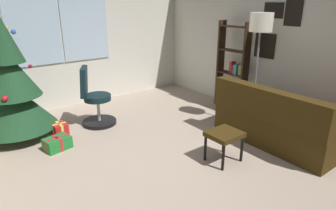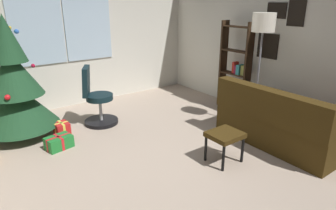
% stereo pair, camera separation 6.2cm
% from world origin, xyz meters
% --- Properties ---
extents(ground_plane, '(4.65, 6.08, 0.10)m').
position_xyz_m(ground_plane, '(0.00, 0.00, -0.05)').
color(ground_plane, tan).
extents(wall_back_with_windows, '(4.65, 0.12, 2.69)m').
position_xyz_m(wall_back_with_windows, '(-0.02, 3.09, 1.35)').
color(wall_back_with_windows, silver).
rests_on(wall_back_with_windows, ground_plane).
extents(wall_right_with_frames, '(0.12, 6.08, 2.69)m').
position_xyz_m(wall_right_with_frames, '(2.38, 0.00, 1.35)').
color(wall_right_with_frames, silver).
rests_on(wall_right_with_frames, ground_plane).
extents(couch, '(1.54, 1.76, 0.86)m').
position_xyz_m(couch, '(1.67, -0.48, 0.30)').
color(couch, '#37260C').
rests_on(couch, ground_plane).
extents(footstool, '(0.41, 0.37, 0.41)m').
position_xyz_m(footstool, '(0.49, -0.26, 0.34)').
color(footstool, '#37260C').
rests_on(footstool, ground_plane).
extents(holiday_tree, '(1.12, 1.12, 2.24)m').
position_xyz_m(holiday_tree, '(-1.44, 2.13, 0.76)').
color(holiday_tree, '#4C331E').
rests_on(holiday_tree, ground_plane).
extents(gift_box_red, '(0.21, 0.25, 0.21)m').
position_xyz_m(gift_box_red, '(-0.95, 1.77, 0.10)').
color(gift_box_red, red).
rests_on(gift_box_red, ground_plane).
extents(gift_box_green, '(0.38, 0.30, 0.18)m').
position_xyz_m(gift_box_green, '(-1.12, 1.37, 0.09)').
color(gift_box_green, '#1E722D').
rests_on(gift_box_green, ground_plane).
extents(office_chair, '(0.59, 0.57, 0.98)m').
position_xyz_m(office_chair, '(-0.31, 1.87, 0.39)').
color(office_chair, black).
rests_on(office_chair, ground_plane).
extents(bookshelf, '(0.18, 0.64, 1.64)m').
position_xyz_m(bookshelf, '(2.11, 1.03, 0.72)').
color(bookshelf, '#2F1F11').
rests_on(bookshelf, ground_plane).
extents(floor_lamp, '(0.35, 0.35, 1.81)m').
position_xyz_m(floor_lamp, '(1.77, 0.27, 1.53)').
color(floor_lamp, slate).
rests_on(floor_lamp, ground_plane).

